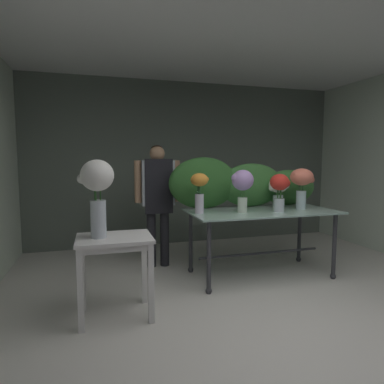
% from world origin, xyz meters
% --- Properties ---
extents(ground_plane, '(7.77, 7.77, 0.00)m').
position_xyz_m(ground_plane, '(0.00, 1.77, 0.00)').
color(ground_plane, silver).
extents(wall_back, '(5.46, 0.12, 2.73)m').
position_xyz_m(wall_back, '(0.00, 3.53, 1.37)').
color(wall_back, slate).
rests_on(wall_back, ground).
extents(ceiling_slab, '(5.58, 3.65, 0.12)m').
position_xyz_m(ceiling_slab, '(0.00, 1.77, 2.79)').
color(ceiling_slab, silver).
rests_on(ceiling_slab, wall_back).
extents(display_table_glass, '(1.79, 0.91, 0.82)m').
position_xyz_m(display_table_glass, '(0.38, 1.60, 0.69)').
color(display_table_glass, '#A7CABC').
rests_on(display_table_glass, ground).
extents(side_table_white, '(0.67, 0.51, 0.75)m').
position_xyz_m(side_table_white, '(-1.40, 1.00, 0.63)').
color(side_table_white, white).
rests_on(side_table_white, ground).
extents(florist, '(0.61, 0.24, 1.62)m').
position_xyz_m(florist, '(-0.77, 2.30, 1.00)').
color(florist, '#232328').
rests_on(florist, ground).
extents(foliage_backdrop, '(2.06, 0.27, 0.65)m').
position_xyz_m(foliage_backdrop, '(0.30, 1.93, 1.11)').
color(foliage_backdrop, '#2D6028').
rests_on(foliage_backdrop, display_table_glass).
extents(vase_coral_ranunculus, '(0.31, 0.28, 0.51)m').
position_xyz_m(vase_coral_ranunculus, '(0.90, 1.54, 1.16)').
color(vase_coral_ranunculus, silver).
rests_on(vase_coral_ranunculus, display_table_glass).
extents(vase_lilac_snapdragons, '(0.27, 0.25, 0.50)m').
position_xyz_m(vase_lilac_snapdragons, '(0.09, 1.52, 1.15)').
color(vase_lilac_snapdragons, silver).
rests_on(vase_lilac_snapdragons, display_table_glass).
extents(vase_ivory_anemones, '(0.29, 0.24, 0.39)m').
position_xyz_m(vase_ivory_anemones, '(0.68, 1.72, 1.06)').
color(vase_ivory_anemones, silver).
rests_on(vase_ivory_anemones, display_table_glass).
extents(vase_sunset_tulips, '(0.22, 0.20, 0.46)m').
position_xyz_m(vase_sunset_tulips, '(-0.42, 1.59, 1.11)').
color(vase_sunset_tulips, silver).
rests_on(vase_sunset_tulips, display_table_glass).
extents(vase_scarlet_carnations, '(0.23, 0.22, 0.45)m').
position_xyz_m(vase_scarlet_carnations, '(0.53, 1.44, 1.11)').
color(vase_scarlet_carnations, silver).
rests_on(vase_scarlet_carnations, display_table_glass).
extents(vase_white_roses_tall, '(0.32, 0.29, 0.69)m').
position_xyz_m(vase_white_roses_tall, '(-1.54, 1.00, 1.19)').
color(vase_white_roses_tall, silver).
rests_on(vase_white_roses_tall, side_table_white).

